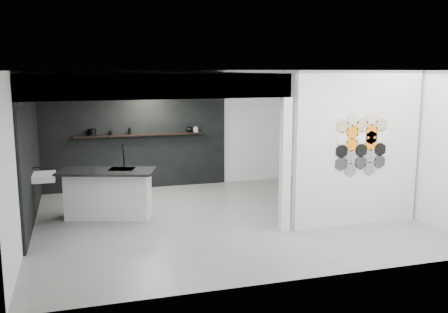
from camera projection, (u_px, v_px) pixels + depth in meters
floor at (223, 219)px, 9.55m from camera, size 7.00×6.00×0.01m
partition_panel at (357, 149)px, 8.99m from camera, size 2.45×0.15×2.80m
bay_clad_back at (135, 140)px, 11.79m from camera, size 4.40×0.04×2.35m
bay_clad_left at (31, 158)px, 9.32m from camera, size 0.04×4.00×2.35m
bulkhead at (145, 83)px, 9.69m from camera, size 4.40×4.00×0.40m
corner_column at (285, 165)px, 8.64m from camera, size 0.16×0.16×2.35m
fascia_beam at (161, 86)px, 7.88m from camera, size 4.40×0.16×0.40m
wall_basin at (44, 177)px, 9.25m from camera, size 0.40×0.60×0.12m
display_shelf at (140, 135)px, 11.69m from camera, size 3.00×0.15×0.04m
kitchen_island at (108, 193)px, 9.55m from camera, size 1.93×1.28×1.43m
stockpot at (92, 132)px, 11.37m from camera, size 0.21×0.21×0.16m
kettle at (190, 129)px, 12.01m from camera, size 0.19×0.19×0.14m
glass_bowl at (196, 130)px, 12.06m from camera, size 0.17×0.17×0.10m
glass_vase at (196, 129)px, 12.06m from camera, size 0.10×0.10×0.13m
bottle_dark at (130, 131)px, 11.61m from camera, size 0.07×0.07×0.16m
utensil_cup at (111, 133)px, 11.49m from camera, size 0.09×0.09×0.10m
hex_tile_cluster at (362, 144)px, 8.90m from camera, size 1.04×0.02×1.16m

